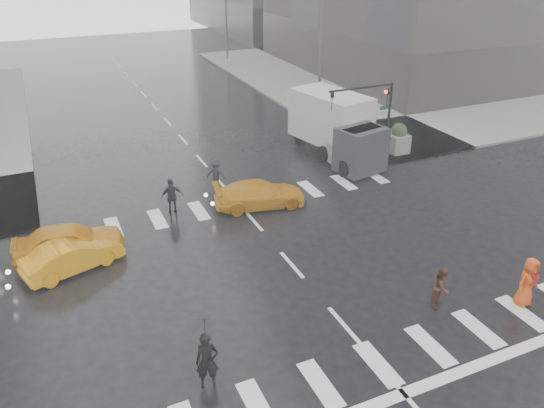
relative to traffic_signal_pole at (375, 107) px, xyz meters
name	(u,v)px	position (x,y,z in m)	size (l,w,h in m)	color
ground	(292,265)	(-9.01, -8.01, -3.22)	(120.00, 120.00, 0.00)	black
sidewalk_ne	(415,99)	(10.49, 9.49, -3.14)	(35.00, 35.00, 0.15)	gray
road_markings	(292,265)	(-9.01, -8.01, -3.21)	(18.00, 48.00, 0.01)	silver
traffic_signal_pole	(375,107)	(0.00, 0.00, 0.00)	(4.45, 0.42, 4.50)	black
street_lamp_near	(319,43)	(1.86, 9.99, 1.73)	(2.15, 0.22, 9.00)	#59595B
street_lamp_far	(225,11)	(1.86, 29.99, 1.73)	(2.15, 0.22, 9.00)	#59595B
planter_west	(340,149)	(-2.01, 0.19, -2.23)	(1.10, 1.10, 1.80)	gray
planter_mid	(370,144)	(-0.01, 0.19, -2.23)	(1.10, 1.10, 1.80)	gray
planter_east	(398,139)	(1.99, 0.19, -2.23)	(1.10, 1.10, 1.80)	gray
pedestrian_black	(206,343)	(-13.99, -12.71, -1.65)	(1.19, 1.20, 2.43)	black
pedestrian_brown	(442,287)	(-5.35, -12.44, -2.45)	(0.75, 0.58, 1.54)	#422317
pedestrian_orange	(528,282)	(-2.59, -13.59, -2.28)	(0.94, 0.65, 1.86)	#DB460F
pedestrian_far_a	(172,196)	(-12.17, -1.74, -2.34)	(1.03, 0.63, 1.75)	black
pedestrian_far_b	(216,174)	(-9.39, 0.12, -2.43)	(1.02, 0.56, 1.58)	black
taxi_front	(69,241)	(-16.96, -3.78, -2.49)	(1.72, 4.27, 1.45)	orange
taxi_mid	(72,256)	(-16.93, -4.80, -2.59)	(1.33, 3.80, 1.25)	orange
taxi_rear	(260,194)	(-8.15, -2.72, -2.58)	(1.78, 3.87, 1.27)	orange
box_truck	(338,126)	(-1.51, 1.33, -1.29)	(2.55, 6.79, 3.61)	silver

